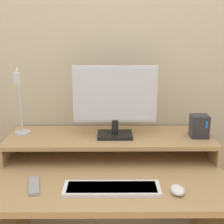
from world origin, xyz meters
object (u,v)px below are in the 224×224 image
object	(u,v)px
router_dock	(199,126)
mouse	(177,190)
desk_lamp	(19,101)
keyboard	(112,188)
remote_control	(34,186)
monitor	(115,99)

from	to	relation	value
router_dock	mouse	xyz separation A→B (m)	(-0.19, -0.39, -0.16)
desk_lamp	router_dock	xyz separation A→B (m)	(0.94, 0.02, -0.14)
router_dock	keyboard	bearing A→B (deg)	-142.28
desk_lamp	keyboard	xyz separation A→B (m)	(0.47, -0.35, -0.30)
desk_lamp	remote_control	xyz separation A→B (m)	(0.13, -0.32, -0.31)
desk_lamp	mouse	size ratio (longest dim) A/B	4.47
mouse	remote_control	xyz separation A→B (m)	(-0.63, 0.05, -0.01)
monitor	keyboard	size ratio (longest dim) A/B	1.04
mouse	desk_lamp	bearing A→B (deg)	153.62
router_dock	mouse	world-z (taller)	router_dock
router_dock	keyboard	world-z (taller)	router_dock
keyboard	remote_control	world-z (taller)	keyboard
monitor	mouse	distance (m)	0.57
desk_lamp	mouse	bearing A→B (deg)	-26.38
monitor	mouse	world-z (taller)	monitor
keyboard	remote_control	bearing A→B (deg)	175.60
router_dock	mouse	size ratio (longest dim) A/B	1.46
remote_control	router_dock	bearing A→B (deg)	22.46
desk_lamp	keyboard	distance (m)	0.66
mouse	remote_control	distance (m)	0.63
keyboard	remote_control	size ratio (longest dim) A/B	2.67
router_dock	keyboard	xyz separation A→B (m)	(-0.47, -0.36, -0.16)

